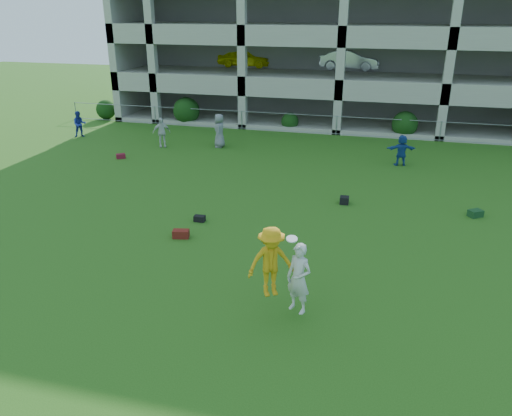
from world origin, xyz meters
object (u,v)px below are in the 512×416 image
(bystander_d, at_px, (401,150))
(parking_garage, at_px, (354,25))
(bystander_a, at_px, (80,124))
(bystander_b, at_px, (162,132))
(bystander_c, at_px, (219,131))
(crate_d, at_px, (344,200))
(frisbee_contest, at_px, (278,266))

(bystander_d, relative_size, parking_garage, 0.05)
(bystander_a, bearing_deg, bystander_d, -38.46)
(bystander_b, xyz_separation_m, bystander_c, (3.12, 0.81, 0.10))
(crate_d, bearing_deg, bystander_d, 69.74)
(bystander_c, relative_size, bystander_d, 1.21)
(frisbee_contest, relative_size, parking_garage, 0.07)
(bystander_d, xyz_separation_m, frisbee_contest, (-3.12, -14.14, 0.63))
(crate_d, height_order, parking_garage, parking_garage)
(bystander_a, distance_m, crate_d, 17.87)
(bystander_a, height_order, frisbee_contest, frisbee_contest)
(bystander_b, bearing_deg, parking_garage, 27.85)
(bystander_a, xyz_separation_m, frisbee_contest, (15.51, -15.20, 0.62))
(crate_d, bearing_deg, bystander_c, 137.59)
(bystander_c, distance_m, frisbee_contest, 16.53)
(bystander_b, distance_m, bystander_d, 12.89)
(frisbee_contest, bearing_deg, bystander_c, 113.74)
(bystander_b, xyz_separation_m, frisbee_contest, (9.77, -14.32, 0.56))
(bystander_c, bearing_deg, crate_d, 35.54)
(bystander_a, bearing_deg, frisbee_contest, -79.62)
(bystander_a, relative_size, frisbee_contest, 0.69)
(bystander_c, height_order, bystander_d, bystander_c)
(bystander_d, distance_m, frisbee_contest, 14.49)
(bystander_d, bearing_deg, parking_garage, -88.69)
(bystander_b, xyz_separation_m, bystander_d, (12.89, -0.18, -0.06))
(bystander_c, xyz_separation_m, crate_d, (7.58, -6.93, -0.78))
(bystander_b, relative_size, crate_d, 4.74)
(crate_d, bearing_deg, bystander_b, 150.24)
(crate_d, distance_m, parking_garage, 20.94)
(bystander_b, height_order, crate_d, bystander_b)
(bystander_c, bearing_deg, parking_garage, 143.39)
(bystander_d, relative_size, frisbee_contest, 0.69)
(bystander_a, xyz_separation_m, parking_garage, (14.85, 13.04, 5.24))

